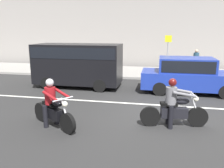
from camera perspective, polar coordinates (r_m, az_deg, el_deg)
The scene contains 9 objects.
ground_plane at distance 8.95m, azimuth 12.27°, elevation -6.91°, with size 80.00×80.00×0.00m, color #282828.
sidewalk_slab at distance 16.69m, azimuth 12.07°, elevation 2.63°, with size 40.00×4.40×0.14m, color gray.
lane_marking_stripe at distance 9.83m, azimuth 6.55°, elevation -4.84°, with size 18.00×0.14×0.01m, color silver.
motorcycle_with_rider_gray at distance 7.64m, azimuth 14.92°, elevation -5.46°, with size 2.14×0.75×1.57m.
motorcycle_with_rider_crimson at distance 7.58m, azimuth -14.29°, elevation -5.59°, with size 1.88×1.20×1.55m.
parked_van_black at distance 12.61m, azimuth -8.30°, elevation 5.26°, with size 4.53×1.96×2.30m.
parked_sedan_cobalt_blue at distance 11.91m, azimuth 18.27°, elevation 2.12°, with size 4.68×1.82×1.72m.
street_sign_post at distance 16.30m, azimuth 13.49°, elevation 8.06°, with size 0.44×0.08×2.56m.
pedestrian_bystander at distance 15.85m, azimuth 19.83°, elevation 5.46°, with size 0.34×0.34×1.69m.
Camera 1 is at (-0.21, -8.43, 3.02)m, focal length 37.35 mm.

